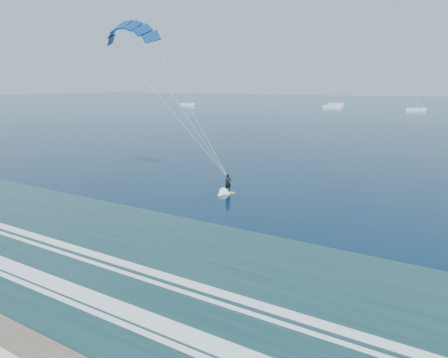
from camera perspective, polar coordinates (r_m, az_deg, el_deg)
name	(u,v)px	position (r m, az deg, el deg)	size (l,w,h in m)	color
kitesurfer_rig	(177,102)	(41.86, -6.77, 10.85)	(14.08, 7.10, 18.54)	gold
sailboat_0	(188,104)	(229.19, -5.24, 10.59)	(8.53, 2.40, 11.63)	white
sailboat_1	(332,107)	(211.22, 15.18, 9.96)	(8.83, 2.40, 12.10)	white
sailboat_2	(335,104)	(242.19, 15.64, 10.30)	(8.85, 2.40, 11.91)	white
sailboat_3	(416,109)	(200.31, 25.73, 8.96)	(7.74, 2.40, 10.88)	white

